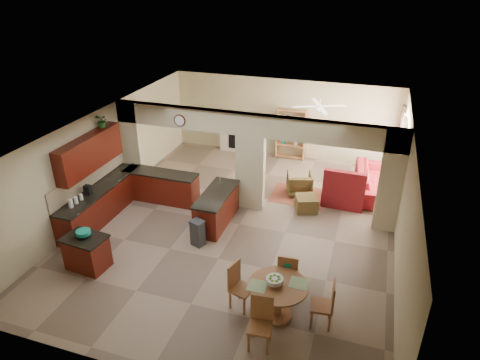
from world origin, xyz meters
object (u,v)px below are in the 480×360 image
(kitchen_island, at_px, (87,252))
(armchair, at_px, (299,183))
(dining_table, at_px, (278,296))
(sofa, at_px, (373,181))

(kitchen_island, distance_m, armchair, 6.39)
(dining_table, xyz_separation_m, sofa, (1.53, 6.04, -0.15))
(dining_table, bearing_deg, sofa, 75.75)
(sofa, relative_size, armchair, 3.38)
(sofa, bearing_deg, kitchen_island, 129.22)
(kitchen_island, bearing_deg, armchair, 57.56)
(kitchen_island, distance_m, sofa, 8.42)
(dining_table, bearing_deg, armchair, 96.25)
(dining_table, distance_m, sofa, 6.23)
(dining_table, bearing_deg, kitchen_island, 177.79)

